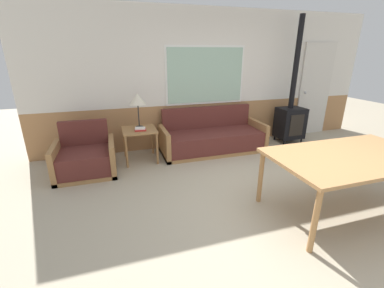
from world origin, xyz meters
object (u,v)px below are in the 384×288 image
Objects in this scene: couch at (212,139)px; wood_stove at (291,116)px; dining_table at (351,160)px; side_table at (140,134)px; armchair at (86,159)px; table_lamp at (137,100)px.

couch is 0.79× the size of wood_stove.
dining_table is at bearing -71.90° from couch.
wood_stove is at bearing 0.92° from couch.
couch is at bearing 2.43° from side_table.
couch reaches higher than armchair.
table_lamp is 0.32× the size of dining_table.
couch is 2.59m from dining_table.
table_lamp is (-1.42, 0.04, 0.85)m from couch.
dining_table is 2.67m from wood_stove.
armchair is 3.80m from dining_table.
armchair is 0.36× the size of wood_stove.
couch is 3.33× the size of table_lamp.
wood_stove reaches higher than dining_table.
armchair is 0.49× the size of dining_table.
table_lamp is at bearing 12.61° from armchair.
side_table is 0.23× the size of wood_stove.
side_table is at bearing -99.44° from table_lamp.
wood_stove is at bearing 67.11° from dining_table.
side_table is at bearing -177.57° from couch.
table_lamp is at bearing 178.30° from couch.
armchair is at bearing -171.86° from couch.
table_lamp is (0.02, 0.10, 0.60)m from side_table.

